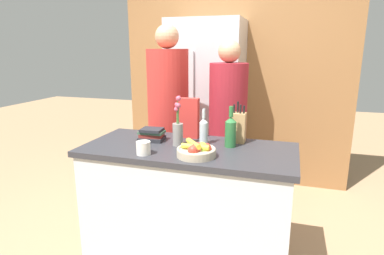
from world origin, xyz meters
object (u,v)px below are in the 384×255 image
Objects in this scene: flower_vase at (178,129)px; fruit_bowl at (197,150)px; refrigerator at (206,107)px; bottle_oil at (231,131)px; person_at_sink at (168,114)px; person_in_blue at (228,124)px; cereal_box at (189,118)px; coffee_mug at (144,148)px; knife_block at (238,127)px; book_stack at (152,135)px; bottle_vinegar at (204,130)px.

fruit_bowl is at bearing -44.17° from flower_vase.
refrigerator is 6.60× the size of bottle_oil.
refrigerator is 0.79m from person_at_sink.
flower_vase is at bearing -123.34° from person_in_blue.
cereal_box is 0.53m from person_at_sink.
fruit_bowl is 1.97× the size of coffee_mug.
person_at_sink is 0.55m from person_in_blue.
knife_block is 0.71m from coffee_mug.
bottle_oil is at bearing -68.47° from refrigerator.
flower_vase is at bearing -91.55° from cereal_box.
person_in_blue reaches higher than bottle_oil.
person_in_blue is (0.45, 0.64, -0.03)m from book_stack.
bottle_oil is (0.50, 0.33, 0.07)m from coffee_mug.
knife_block is 0.83m from person_at_sink.
bottle_oil reaches higher than coffee_mug.
bottle_vinegar is (-0.19, 0.01, -0.01)m from bottle_oil.
person_at_sink is (-0.09, 0.57, 0.04)m from book_stack.
bottle_oil is at bearing 33.16° from coffee_mug.
person_at_sink is at bearing 140.68° from bottle_oil.
cereal_box is at bearing -66.06° from person_at_sink.
fruit_bowl is (0.36, -1.60, 0.01)m from refrigerator.
knife_block is at bearing -65.09° from refrigerator.
person_at_sink is 1.08× the size of person_in_blue.
knife_block is 0.84× the size of flower_vase.
person_in_blue reaches higher than coffee_mug.
coffee_mug is 0.50× the size of bottle_vinegar.
flower_vase is at bearing -167.20° from bottle_oil.
person_at_sink reaches higher than knife_block.
coffee_mug is at bearing -120.58° from flower_vase.
book_stack is (-0.62, -0.14, -0.07)m from knife_block.
refrigerator is at bearing 114.91° from knife_block.
cereal_box is 1.19× the size of bottle_vinegar.
coffee_mug is (-0.34, -0.06, 0.00)m from fruit_bowl.
flower_vase is at bearing -83.27° from refrigerator.
flower_vase is 0.30m from coffee_mug.
cereal_box is (0.17, -1.18, 0.12)m from refrigerator.
refrigerator is 9.87× the size of book_stack.
cereal_box is at bearing 114.44° from fruit_bowl.
flower_vase is 0.25m from book_stack.
bottle_oil is 0.88m from person_at_sink.
bottle_oil is (0.16, 0.27, 0.07)m from fruit_bowl.
bottle_oil is 0.16× the size of person_at_sink.
refrigerator is 1.42m from flower_vase.
book_stack is (-0.42, 0.25, 0.00)m from fruit_bowl.
person_in_blue is (0.38, -0.70, -0.01)m from refrigerator.
person_at_sink reaches higher than coffee_mug.
knife_block is 1.04× the size of bottle_oil.
bottle_vinegar is at bearing 27.83° from flower_vase.
refrigerator is 1.64m from fruit_bowl.
person_in_blue reaches higher than knife_block.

